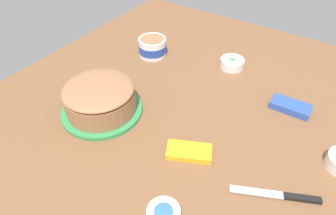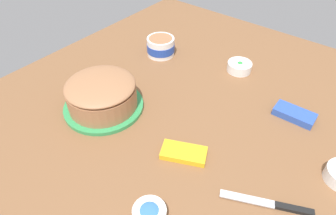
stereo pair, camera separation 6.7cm
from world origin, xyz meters
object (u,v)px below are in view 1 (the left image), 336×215
object	(u,v)px
spreading_knife	(283,196)
sprinkle_bowl_green	(232,63)
frosted_cake	(100,99)
candy_box_lower	(290,107)
candy_box_upper	(189,152)
sprinkle_bowl_blue	(164,215)
frosting_tub	(152,47)

from	to	relation	value
spreading_knife	sprinkle_bowl_green	world-z (taller)	sprinkle_bowl_green
frosted_cake	candy_box_lower	distance (m)	0.66
spreading_knife	candy_box_lower	world-z (taller)	candy_box_lower
frosted_cake	spreading_knife	world-z (taller)	frosted_cake
candy_box_upper	sprinkle_bowl_blue	bearing A→B (deg)	79.02
frosting_tub	sprinkle_bowl_green	size ratio (longest dim) A/B	1.24
sprinkle_bowl_green	sprinkle_bowl_blue	xyz separation A→B (m)	(-0.14, 0.72, 0.00)
candy_box_lower	candy_box_upper	xyz separation A→B (m)	(0.20, 0.37, -0.00)
sprinkle_bowl_blue	sprinkle_bowl_green	bearing A→B (deg)	-79.07
sprinkle_bowl_green	frosting_tub	bearing A→B (deg)	16.99
frosted_cake	sprinkle_bowl_blue	xyz separation A→B (m)	(-0.40, 0.21, -0.03)
frosted_cake	frosting_tub	bearing A→B (deg)	-79.91
frosting_tub	spreading_knife	xyz separation A→B (m)	(-0.70, 0.39, -0.03)
frosted_cake	candy_box_upper	xyz separation A→B (m)	(-0.35, -0.00, -0.05)
sprinkle_bowl_blue	candy_box_lower	xyz separation A→B (m)	(-0.14, -0.58, -0.01)
frosting_tub	sprinkle_bowl_green	xyz separation A→B (m)	(-0.33, -0.10, -0.02)
frosting_tub	candy_box_upper	size ratio (longest dim) A/B	0.90
sprinkle_bowl_green	spreading_knife	bearing A→B (deg)	126.75
frosted_cake	frosting_tub	distance (m)	0.41
frosted_cake	candy_box_lower	size ratio (longest dim) A/B	2.08
spreading_knife	frosted_cake	bearing A→B (deg)	1.22
spreading_knife	sprinkle_bowl_green	size ratio (longest dim) A/B	2.27
candy_box_lower	candy_box_upper	distance (m)	0.42
spreading_knife	sprinkle_bowl_green	distance (m)	0.61
frosting_tub	sprinkle_bowl_green	world-z (taller)	frosting_tub
frosted_cake	candy_box_upper	distance (m)	0.35
frosted_cake	sprinkle_bowl_blue	bearing A→B (deg)	152.25
sprinkle_bowl_green	candy_box_lower	bearing A→B (deg)	154.77
spreading_knife	sprinkle_bowl_blue	size ratio (longest dim) A/B	2.66
candy_box_upper	sprinkle_bowl_green	bearing A→B (deg)	-105.12
frosting_tub	spreading_knife	size ratio (longest dim) A/B	0.55
sprinkle_bowl_green	candy_box_lower	size ratio (longest dim) A/B	0.73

